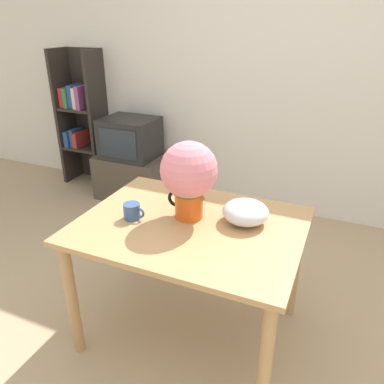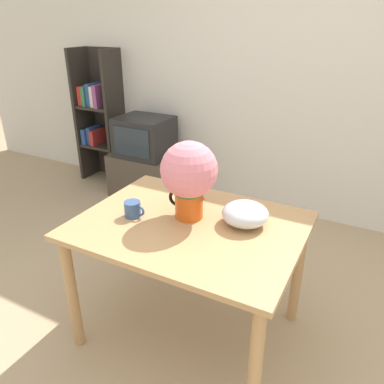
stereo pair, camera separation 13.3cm
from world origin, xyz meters
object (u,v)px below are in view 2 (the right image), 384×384
Objects in this scene: tv_set at (144,137)px; white_bowl at (245,214)px; coffee_mug at (133,209)px; flower_vase at (189,176)px.

white_bowl is at bearing -40.87° from tv_set.
white_bowl is (0.57, 0.20, 0.02)m from coffee_mug.
white_bowl is 0.47× the size of tv_set.
white_bowl is 2.08m from tv_set.
flower_vase is at bearing -48.17° from tv_set.
coffee_mug is 0.50× the size of white_bowl.
white_bowl reaches higher than coffee_mug.
flower_vase is 1.73× the size of white_bowl.
flower_vase reaches higher than tv_set.
coffee_mug is at bearing -160.37° from white_bowl.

